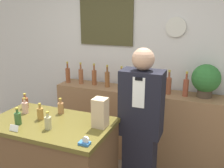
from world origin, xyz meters
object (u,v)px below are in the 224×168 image
(shopkeeper, at_px, (141,129))
(paper_bag, at_px, (100,113))
(potted_plant, at_px, (206,79))
(tape_dispenser, at_px, (85,142))

(shopkeeper, relative_size, paper_bag, 6.14)
(potted_plant, bearing_deg, tape_dispenser, -118.03)
(tape_dispenser, bearing_deg, paper_bag, 94.01)
(shopkeeper, xyz_separation_m, potted_plant, (0.56, 0.82, 0.37))
(potted_plant, relative_size, paper_bag, 1.51)
(tape_dispenser, bearing_deg, potted_plant, 61.97)
(shopkeeper, relative_size, potted_plant, 4.08)
(shopkeeper, bearing_deg, potted_plant, 55.72)
(paper_bag, bearing_deg, shopkeeper, 52.76)
(shopkeeper, distance_m, tape_dispenser, 0.78)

